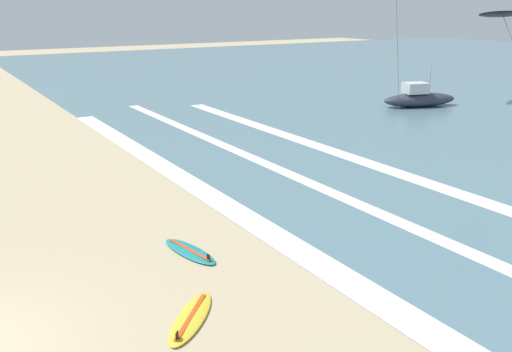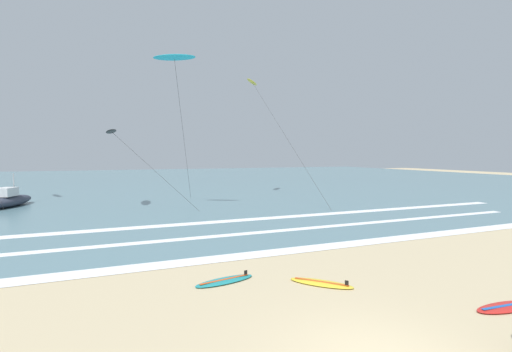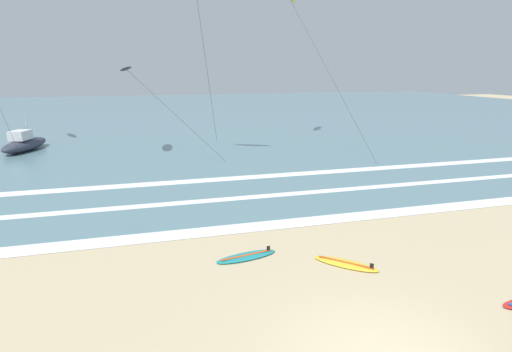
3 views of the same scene
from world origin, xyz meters
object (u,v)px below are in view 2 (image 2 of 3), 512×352
object	(u,v)px
surfboard_foreground_flat	(225,281)
offshore_boat	(9,200)
surfboard_right_spare	(321,283)
kite_yellow_high_right	(253,83)
kite_black_mid_center	(112,132)
kite_cyan_high_left	(174,59)
surfboard_near_water	(507,307)

from	to	relation	value
surfboard_foreground_flat	offshore_boat	size ratio (longest dim) A/B	0.40
surfboard_right_spare	offshore_boat	distance (m)	27.96
kite_yellow_high_right	kite_black_mid_center	size ratio (longest dim) A/B	2.01
kite_yellow_high_right	offshore_boat	distance (m)	24.04
surfboard_right_spare	kite_black_mid_center	xyz separation A→B (m)	(-6.64, 19.73, 5.97)
kite_cyan_high_left	kite_yellow_high_right	xyz separation A→B (m)	(8.99, 7.51, 0.33)
surfboard_right_spare	surfboard_near_water	world-z (taller)	same
surfboard_foreground_flat	kite_cyan_high_left	xyz separation A→B (m)	(0.70, 15.39, 11.24)
surfboard_right_spare	surfboard_near_water	distance (m)	5.13
surfboard_near_water	kite_cyan_high_left	size ratio (longest dim) A/B	0.18
surfboard_near_water	offshore_boat	bearing A→B (deg)	123.98
surfboard_foreground_flat	kite_black_mid_center	size ratio (longest dim) A/B	0.33
surfboard_near_water	kite_yellow_high_right	size ratio (longest dim) A/B	0.16
surfboard_near_water	kite_yellow_high_right	distance (m)	30.14
surfboard_right_spare	kite_black_mid_center	world-z (taller)	kite_black_mid_center
kite_cyan_high_left	offshore_boat	xyz separation A→B (m)	(-12.35, 7.12, -10.73)
surfboard_near_water	kite_black_mid_center	bearing A→B (deg)	114.35
offshore_boat	surfboard_near_water	bearing A→B (deg)	-56.02
surfboard_near_water	kite_black_mid_center	world-z (taller)	kite_black_mid_center
kite_cyan_high_left	kite_black_mid_center	xyz separation A→B (m)	(-4.44, 2.98, -5.27)
surfboard_foreground_flat	surfboard_right_spare	bearing A→B (deg)	-25.10
surfboard_foreground_flat	offshore_boat	bearing A→B (deg)	117.38
surfboard_foreground_flat	offshore_boat	distance (m)	25.36
kite_cyan_high_left	kite_yellow_high_right	bearing A→B (deg)	39.89
surfboard_right_spare	offshore_boat	world-z (taller)	offshore_boat
surfboard_foreground_flat	kite_yellow_high_right	size ratio (longest dim) A/B	0.16
surfboard_foreground_flat	kite_yellow_high_right	distance (m)	27.43
offshore_boat	surfboard_right_spare	bearing A→B (deg)	-58.63
offshore_boat	kite_cyan_high_left	bearing A→B (deg)	-29.96
surfboard_near_water	kite_cyan_high_left	xyz separation A→B (m)	(-6.03, 20.16, 11.24)
surfboard_right_spare	surfboard_near_water	xyz separation A→B (m)	(3.84, -3.41, 0.00)
surfboard_right_spare	kite_black_mid_center	size ratio (longest dim) A/B	0.29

